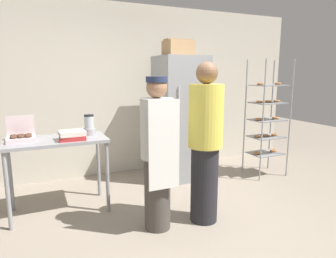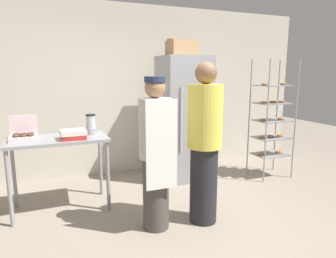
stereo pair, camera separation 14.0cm
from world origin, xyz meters
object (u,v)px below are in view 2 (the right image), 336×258
Objects in this scene: refrigerator at (184,119)px; donut_box at (24,136)px; cardboard_storage_box at (181,48)px; person_customer at (204,143)px; blender_pitcher at (91,125)px; binder_stack at (73,134)px; person_baker at (156,152)px; baking_rack at (272,120)px.

refrigerator is 6.35× the size of donut_box.
refrigerator is 1.06m from cardboard_storage_box.
blender_pitcher is at bearing 137.15° from person_customer.
refrigerator reaches higher than binder_stack.
binder_stack is 0.17× the size of person_customer.
blender_pitcher is at bearing -164.67° from refrigerator.
person_baker is (-0.90, -1.35, -1.17)m from cardboard_storage_box.
refrigerator is at bearing 73.95° from person_customer.
refrigerator reaches higher than person_baker.
person_baker is (0.74, -0.74, -0.10)m from binder_stack.
blender_pitcher is 1.44m from person_customer.
cardboard_storage_box is at bearing 11.90° from donut_box.
person_baker is at bearing -125.22° from refrigerator.
donut_box is 0.19× the size of person_baker.
donut_box is (-3.52, 0.02, 0.03)m from baking_rack.
person_customer is at bearing -31.60° from binder_stack.
donut_box reaches higher than binder_stack.
person_customer is (1.28, -0.79, -0.04)m from binder_stack.
refrigerator is 1.43m from person_customer.
binder_stack is 1.51m from person_customer.
donut_box is at bearing 179.75° from baking_rack.
person_baker is (1.27, -0.89, -0.10)m from donut_box.
blender_pitcher is at bearing 39.71° from binder_stack.
baking_rack is 2.42m from person_baker.
baking_rack reaches higher than blender_pitcher.
person_baker is at bearing 174.36° from person_customer.
refrigerator is 1.08× the size of person_customer.
baking_rack is at bearing 28.46° from person_customer.
binder_stack is at bearing 135.33° from person_baker.
person_customer reaches higher than blender_pitcher.
donut_box is 2.46m from cardboard_storage_box.
baking_rack is 1.05× the size of person_customer.
refrigerator is at bearing 161.27° from baking_rack.
binder_stack is (-0.23, -0.19, -0.06)m from blender_pitcher.
person_baker is 0.92× the size of person_customer.
binder_stack is (-3.00, -0.14, 0.03)m from baking_rack.
blender_pitcher is (-1.45, -0.40, 0.06)m from refrigerator.
refrigerator reaches higher than person_customer.
baking_rack is 3.52m from donut_box.
binder_stack is (0.53, -0.16, 0.00)m from donut_box.
cardboard_storage_box is at bearing 16.66° from blender_pitcher.
person_customer is at bearing -27.54° from donut_box.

